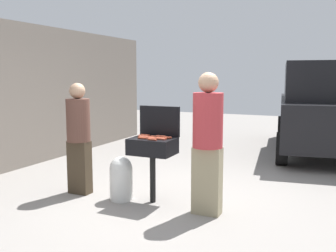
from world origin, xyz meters
TOP-DOWN VIEW (x-y plane):
  - ground_plane at (0.00, 0.00)m, footprint 24.00×24.00m
  - house_wall_side at (-3.39, 1.00)m, footprint 0.24×8.00m
  - bbq_grill at (-0.16, -0.13)m, footprint 0.60×0.44m
  - grill_lid_open at (-0.16, 0.09)m, footprint 0.60×0.05m
  - hot_dog_0 at (-0.27, -0.17)m, footprint 0.13×0.03m
  - hot_dog_1 at (0.00, -0.16)m, footprint 0.13×0.03m
  - hot_dog_2 at (0.03, -0.05)m, footprint 0.13×0.04m
  - hot_dog_3 at (-0.12, -0.22)m, footprint 0.13×0.04m
  - hot_dog_4 at (-0.20, -0.11)m, footprint 0.13×0.03m
  - hot_dog_5 at (-0.09, 0.00)m, footprint 0.13×0.03m
  - hot_dog_6 at (-0.32, -0.12)m, footprint 0.13×0.04m
  - hot_dog_7 at (-0.15, -0.06)m, footprint 0.13×0.03m
  - hot_dog_8 at (-0.33, -0.01)m, footprint 0.13×0.04m
  - hot_dog_9 at (-0.08, -0.29)m, footprint 0.13×0.04m
  - hot_dog_10 at (-0.34, -0.06)m, footprint 0.13×0.04m
  - hot_dog_11 at (-0.25, -0.24)m, footprint 0.13×0.03m
  - hot_dog_12 at (-0.19, -0.14)m, footprint 0.13×0.03m
  - hot_dog_13 at (0.00, -0.20)m, footprint 0.13×0.04m
  - hot_dog_14 at (0.01, -0.09)m, footprint 0.13×0.03m
  - hot_dog_15 at (-0.13, -0.19)m, footprint 0.13×0.03m
  - propane_tank at (-0.60, -0.23)m, footprint 0.32×0.32m
  - person_left at (-1.32, -0.23)m, footprint 0.34×0.34m
  - person_right at (0.67, -0.25)m, footprint 0.37×0.37m
  - parked_minivan at (1.83, 4.46)m, footprint 2.52×4.62m

SIDE VIEW (x-z plane):
  - ground_plane at x=0.00m, z-range 0.00..0.00m
  - propane_tank at x=-0.60m, z-range 0.01..0.63m
  - bbq_grill at x=-0.16m, z-range 0.31..1.20m
  - person_left at x=-1.32m, z-range 0.07..1.70m
  - hot_dog_0 at x=-0.27m, z-range 0.89..0.92m
  - hot_dog_1 at x=0.00m, z-range 0.89..0.92m
  - hot_dog_2 at x=0.03m, z-range 0.89..0.92m
  - hot_dog_3 at x=-0.12m, z-range 0.89..0.92m
  - hot_dog_4 at x=-0.20m, z-range 0.89..0.92m
  - hot_dog_5 at x=-0.09m, z-range 0.89..0.92m
  - hot_dog_6 at x=-0.32m, z-range 0.89..0.92m
  - hot_dog_7 at x=-0.15m, z-range 0.89..0.92m
  - hot_dog_8 at x=-0.33m, z-range 0.89..0.92m
  - hot_dog_9 at x=-0.08m, z-range 0.89..0.92m
  - hot_dog_10 at x=-0.34m, z-range 0.89..0.92m
  - hot_dog_11 at x=-0.25m, z-range 0.89..0.92m
  - hot_dog_12 at x=-0.19m, z-range 0.89..0.92m
  - hot_dog_13 at x=0.00m, z-range 0.89..0.92m
  - hot_dog_14 at x=0.01m, z-range 0.89..0.92m
  - hot_dog_15 at x=-0.13m, z-range 0.89..0.92m
  - person_right at x=0.67m, z-range 0.08..1.85m
  - parked_minivan at x=1.83m, z-range 0.02..2.04m
  - grill_lid_open at x=-0.16m, z-range 0.89..1.31m
  - house_wall_side at x=-3.39m, z-range 0.00..2.71m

